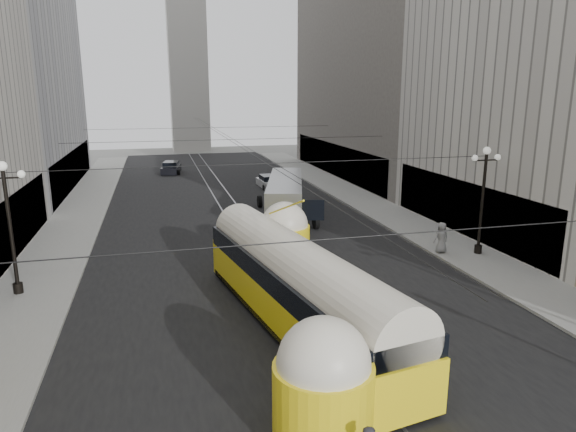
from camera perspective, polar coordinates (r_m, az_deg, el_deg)
road at (r=41.68m, az=-6.06°, el=0.27°), size 20.00×85.00×0.02m
sidewalk_left at (r=45.11m, az=-22.00°, el=0.46°), size 4.00×72.00×0.15m
sidewalk_right at (r=48.09m, az=7.59°, el=2.11°), size 4.00×72.00×0.15m
rail_left at (r=41.59m, az=-7.08°, el=0.21°), size 0.12×85.00×0.04m
rail_right at (r=41.79m, az=-5.04°, el=0.33°), size 0.12×85.00×0.04m
building_right_far at (r=61.70m, az=11.01°, el=19.66°), size 12.60×32.60×32.60m
distant_tower at (r=88.01m, az=-11.12°, el=16.90°), size 6.00×6.00×31.36m
lamppost_left_mid at (r=27.18m, az=-28.56°, el=-0.45°), size 1.86×0.44×6.37m
lamppost_right_mid at (r=32.10m, az=20.85°, el=2.26°), size 1.86×0.44×6.37m
catenary at (r=39.76m, az=-5.89°, el=8.23°), size 25.00×72.00×0.23m
streetcar at (r=21.19m, az=1.03°, el=-7.68°), size 5.33×17.29×3.84m
city_bus at (r=39.91m, az=-0.29°, el=2.20°), size 5.62×12.39×3.04m
sedan_white_far at (r=52.76m, az=-2.20°, el=3.80°), size 1.86×4.12×1.28m
sedan_dark_far at (r=63.66m, az=-12.86°, el=5.23°), size 2.61×4.78×1.43m
pedestrian_sidewalk_right at (r=32.12m, az=16.67°, el=-2.30°), size 0.95×0.62×1.86m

